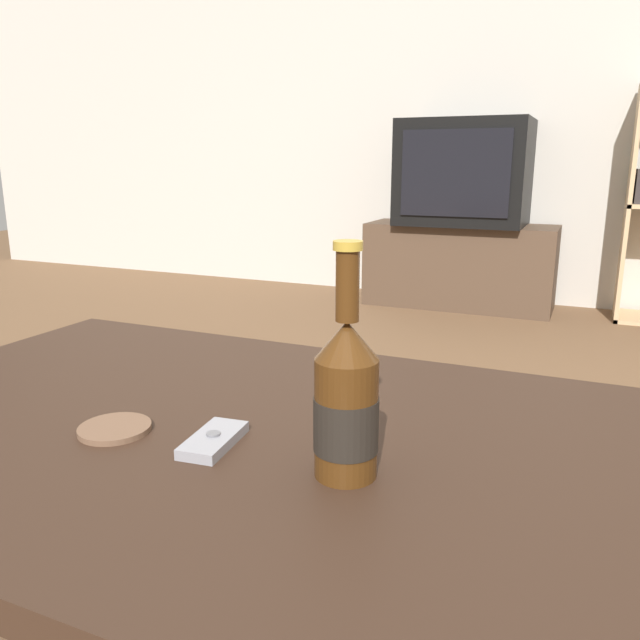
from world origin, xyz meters
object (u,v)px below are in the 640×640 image
(tv_stand, at_px, (459,265))
(beer_bottle, at_px, (346,401))
(cell_phone, at_px, (214,440))
(television, at_px, (464,173))

(tv_stand, distance_m, beer_bottle, 2.88)
(beer_bottle, distance_m, cell_phone, 0.20)
(beer_bottle, bearing_deg, tv_stand, 98.67)
(television, bearing_deg, tv_stand, 90.00)
(television, bearing_deg, beer_bottle, -81.32)
(television, height_order, beer_bottle, television)
(tv_stand, bearing_deg, television, -90.00)
(television, relative_size, cell_phone, 5.89)
(beer_bottle, bearing_deg, cell_phone, 178.81)
(tv_stand, xyz_separation_m, beer_bottle, (0.43, -2.83, 0.29))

